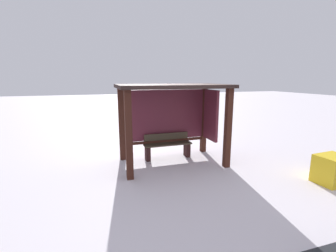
# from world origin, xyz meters

# --- Properties ---
(ground_plane) EXTENTS (60.00, 60.00, 0.00)m
(ground_plane) POSITION_xyz_m (0.00, 0.00, 0.00)
(ground_plane) COLOR silver
(bus_shelter) EXTENTS (2.93, 1.76, 2.21)m
(bus_shelter) POSITION_xyz_m (0.12, 0.23, 1.61)
(bus_shelter) COLOR #3C1D15
(bus_shelter) RESTS_ON ground
(bench_left_inside) EXTENTS (1.44, 0.34, 0.74)m
(bench_left_inside) POSITION_xyz_m (0.00, 0.45, 0.36)
(bench_left_inside) COLOR #413728
(bench_left_inside) RESTS_ON ground
(grit_bin) EXTENTS (0.74, 0.60, 0.65)m
(grit_bin) POSITION_xyz_m (3.07, -2.33, 0.33)
(grit_bin) COLOR yellow
(grit_bin) RESTS_ON ground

